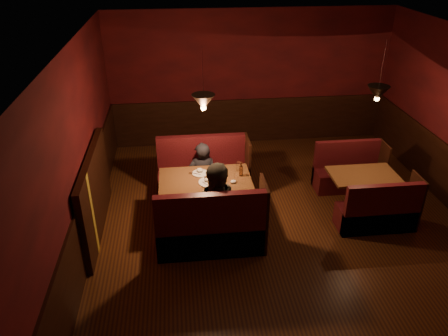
{
  "coord_description": "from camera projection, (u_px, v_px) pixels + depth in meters",
  "views": [
    {
      "loc": [
        -1.59,
        -5.5,
        4.18
      ],
      "look_at": [
        -0.91,
        0.48,
        0.95
      ],
      "focal_mm": 35.0,
      "sensor_mm": 36.0,
      "label": 1
    }
  ],
  "objects": [
    {
      "name": "main_bench_far",
      "position": [
        204.0,
        177.0,
        7.81
      ],
      "size": [
        1.6,
        0.57,
        1.09
      ],
      "color": "black",
      "rests_on": "ground"
    },
    {
      "name": "second_bench_far",
      "position": [
        348.0,
        173.0,
        8.06
      ],
      "size": [
        1.24,
        0.46,
        0.89
      ],
      "color": "black",
      "rests_on": "ground"
    },
    {
      "name": "diner_b",
      "position": [
        220.0,
        195.0,
        6.33
      ],
      "size": [
        0.85,
        0.68,
        1.67
      ],
      "primitive_type": "imported",
      "rotation": [
        0.0,
        0.0,
        -0.05
      ],
      "color": "black",
      "rests_on": "ground"
    },
    {
      "name": "room",
      "position": [
        270.0,
        173.0,
        6.47
      ],
      "size": [
        6.02,
        7.02,
        2.92
      ],
      "color": "#3D2014",
      "rests_on": "ground"
    },
    {
      "name": "second_table",
      "position": [
        362.0,
        183.0,
        7.38
      ],
      "size": [
        1.12,
        0.72,
        0.63
      ],
      "color": "#4F2C19",
      "rests_on": "ground"
    },
    {
      "name": "main_bench_near",
      "position": [
        212.0,
        232.0,
        6.37
      ],
      "size": [
        1.6,
        0.57,
        1.09
      ],
      "color": "black",
      "rests_on": "ground"
    },
    {
      "name": "second_bench_near",
      "position": [
        379.0,
        214.0,
        6.89
      ],
      "size": [
        1.24,
        0.46,
        0.89
      ],
      "color": "black",
      "rests_on": "ground"
    },
    {
      "name": "diner_a",
      "position": [
        202.0,
        162.0,
        7.52
      ],
      "size": [
        0.53,
        0.35,
        1.43
      ],
      "primitive_type": "imported",
      "rotation": [
        0.0,
        0.0,
        3.16
      ],
      "color": "black",
      "rests_on": "ground"
    },
    {
      "name": "main_table",
      "position": [
        206.0,
        188.0,
        6.97
      ],
      "size": [
        1.45,
        0.88,
        1.02
      ],
      "color": "#4F2C19",
      "rests_on": "ground"
    }
  ]
}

